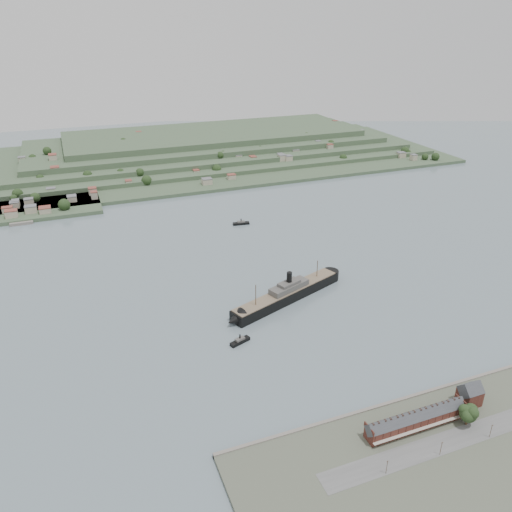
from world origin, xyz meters
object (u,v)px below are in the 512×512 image
object	(u,v)px
steamship	(284,295)
gabled_building	(470,394)
fig_tree	(469,413)
terrace_row	(416,419)
tugboat	(240,341)

from	to	relation	value
steamship	gabled_building	bearing A→B (deg)	-70.73
gabled_building	fig_tree	xyz separation A→B (m)	(-11.80, -12.35, 1.20)
terrace_row	tugboat	distance (m)	117.04
steamship	fig_tree	xyz separation A→B (m)	(35.49, -147.67, 4.47)
gabled_building	tugboat	xyz separation A→B (m)	(-94.78, 97.91, -6.63)
tugboat	fig_tree	distance (m)	138.22
steamship	tugboat	size ratio (longest dim) A/B	7.30
terrace_row	tugboat	size ratio (longest dim) A/B	3.81
terrace_row	fig_tree	distance (m)	27.13
gabled_building	fig_tree	size ratio (longest dim) A/B	1.16
gabled_building	tugboat	size ratio (longest dim) A/B	0.97
fig_tree	terrace_row	bearing A→B (deg)	162.05
terrace_row	steamship	size ratio (longest dim) A/B	0.52
terrace_row	gabled_building	size ratio (longest dim) A/B	3.95
tugboat	fig_tree	xyz separation A→B (m)	(82.97, -110.26, 7.83)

